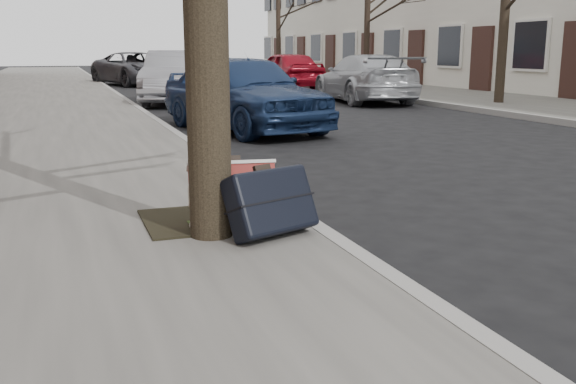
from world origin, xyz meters
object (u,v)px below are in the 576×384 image
object	(u,v)px
suitcase_navy	(270,202)
suitcase_red	(233,194)
car_near_front	(243,92)
car_near_mid	(177,77)

from	to	relation	value
suitcase_navy	suitcase_red	bearing A→B (deg)	95.74
car_near_front	car_near_mid	xyz separation A→B (m)	(-0.03, 6.23, 0.02)
suitcase_red	car_near_front	xyz separation A→B (m)	(1.89, 6.37, 0.31)
suitcase_navy	car_near_front	xyz separation A→B (m)	(1.72, 6.71, 0.30)
car_near_front	car_near_mid	size ratio (longest dim) A/B	0.95
car_near_front	suitcase_red	bearing A→B (deg)	-119.83
suitcase_navy	car_near_mid	xyz separation A→B (m)	(1.68, 12.94, 0.32)
suitcase_red	suitcase_navy	world-z (taller)	suitcase_navy
suitcase_red	car_near_mid	world-z (taller)	car_near_mid
car_near_mid	car_near_front	bearing A→B (deg)	-73.78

